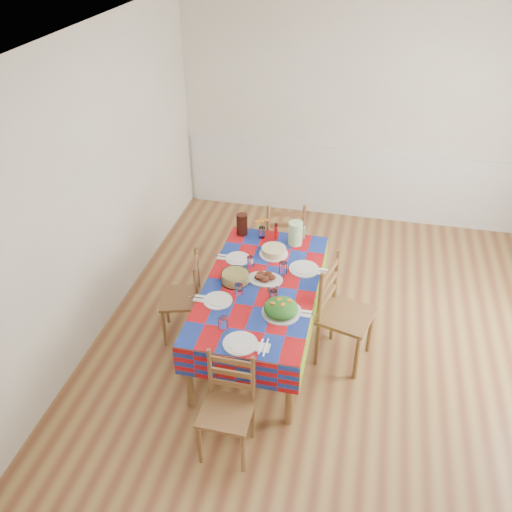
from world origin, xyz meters
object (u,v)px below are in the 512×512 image
at_px(tea_pitcher, 242,224).
at_px(chair_left, 185,298).
at_px(green_pitcher, 295,233).
at_px(chair_right, 342,314).
at_px(dining_table, 261,292).
at_px(meat_platter, 265,278).
at_px(chair_near, 228,408).
at_px(chair_far, 285,240).

bearing_deg(tea_pitcher, chair_left, -115.06).
bearing_deg(chair_left, green_pitcher, 111.93).
relative_size(tea_pitcher, chair_left, 0.26).
relative_size(chair_left, chair_right, 0.86).
xyz_separation_m(dining_table, chair_right, (0.72, 0.01, -0.13)).
distance_m(meat_platter, chair_near, 1.26).
bearing_deg(chair_right, chair_left, 104.82).
height_order(tea_pitcher, chair_right, chair_right).
height_order(meat_platter, green_pitcher, green_pitcher).
bearing_deg(chair_far, chair_right, 109.45).
xyz_separation_m(dining_table, chair_near, (0.00, -1.14, -0.21)).
xyz_separation_m(meat_platter, chair_far, (-0.01, 1.07, -0.26)).
bearing_deg(meat_platter, chair_left, -175.19).
xyz_separation_m(green_pitcher, chair_left, (-0.91, -0.71, -0.40)).
height_order(meat_platter, chair_near, chair_near).
distance_m(chair_near, chair_right, 1.36).
distance_m(green_pitcher, chair_left, 1.22).
bearing_deg(chair_right, green_pitcher, 52.00).
xyz_separation_m(dining_table, tea_pitcher, (-0.36, 0.78, 0.19)).
relative_size(meat_platter, chair_near, 0.37).
distance_m(meat_platter, chair_far, 1.10).
bearing_deg(green_pitcher, meat_platter, -104.14).
relative_size(tea_pitcher, chair_near, 0.26).
bearing_deg(tea_pitcher, meat_platter, -61.63).
distance_m(dining_table, chair_far, 1.15).
distance_m(tea_pitcher, chair_right, 1.37).
height_order(dining_table, meat_platter, meat_platter).
relative_size(dining_table, chair_far, 1.91).
distance_m(green_pitcher, tea_pitcher, 0.55).
relative_size(meat_platter, chair_far, 0.34).
bearing_deg(tea_pitcher, chair_right, -35.45).
bearing_deg(green_pitcher, chair_left, -141.99).
bearing_deg(green_pitcher, chair_near, -95.54).
relative_size(green_pitcher, chair_left, 0.27).
xyz_separation_m(dining_table, green_pitcher, (0.18, 0.72, 0.20)).
distance_m(meat_platter, tea_pitcher, 0.81).
xyz_separation_m(green_pitcher, chair_right, (0.54, -0.71, -0.33)).
xyz_separation_m(green_pitcher, chair_near, (-0.18, -1.86, -0.40)).
bearing_deg(dining_table, chair_near, -89.97).
bearing_deg(meat_platter, tea_pitcher, 118.37).
relative_size(dining_table, tea_pitcher, 8.24).
bearing_deg(meat_platter, green_pitcher, 75.86).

